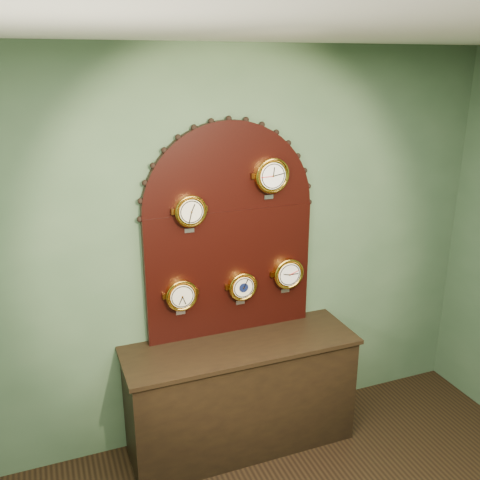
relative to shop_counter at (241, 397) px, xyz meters
name	(u,v)px	position (x,y,z in m)	size (l,w,h in m)	color
wall_back	(227,254)	(0.00, 0.27, 1.00)	(4.00, 4.00, 0.00)	#415D40
shop_counter	(241,397)	(0.00, 0.00, 0.00)	(1.60, 0.50, 0.80)	black
display_board	(229,225)	(0.00, 0.22, 1.23)	(1.26, 0.06, 1.53)	black
roman_clock	(190,211)	(-0.29, 0.15, 1.37)	(0.21, 0.08, 0.26)	gold
arabic_clock	(271,175)	(0.28, 0.15, 1.56)	(0.24, 0.08, 0.29)	gold
hygrometer	(181,295)	(-0.37, 0.15, 0.79)	(0.22, 0.08, 0.27)	gold
barometer	(242,286)	(0.07, 0.15, 0.79)	(0.21, 0.08, 0.26)	gold
tide_clock	(288,273)	(0.42, 0.15, 0.84)	(0.23, 0.08, 0.28)	gold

